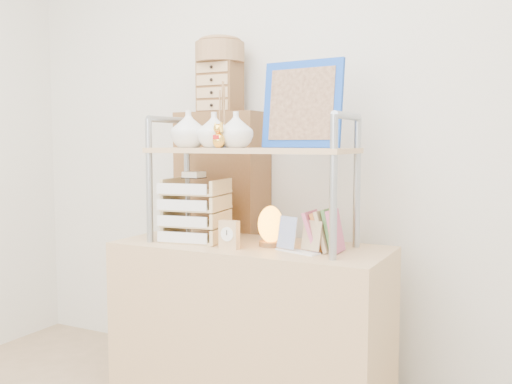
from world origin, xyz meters
TOP-DOWN VIEW (x-y plane):
  - desk at (0.00, 1.20)m, footprint 1.20×0.50m
  - cabinet at (-0.36, 1.57)m, footprint 0.45×0.24m
  - hutch at (-0.05, 1.21)m, footprint 0.90×0.34m
  - letter_tray at (-0.27, 1.17)m, footprint 0.29×0.28m
  - salt_lamp at (0.10, 1.20)m, footprint 0.11×0.11m
  - desk_clock at (-0.03, 1.07)m, footprint 0.09×0.04m
  - postcard_stand at (0.25, 1.13)m, footprint 0.21×0.12m
  - drawer_chest at (-0.36, 1.55)m, footprint 0.20×0.16m
  - woven_basket at (-0.36, 1.55)m, footprint 0.25×0.25m

SIDE VIEW (x-z plane):
  - desk at x=0.00m, z-range 0.00..0.75m
  - cabinet at x=-0.36m, z-range 0.00..1.35m
  - postcard_stand at x=0.25m, z-range 0.72..0.86m
  - desk_clock at x=-0.03m, z-range 0.75..0.87m
  - salt_lamp at x=0.10m, z-range 0.75..0.93m
  - letter_tray at x=-0.27m, z-range 0.72..1.03m
  - hutch at x=-0.05m, z-range 0.80..1.59m
  - drawer_chest at x=-0.36m, z-range 1.35..1.60m
  - woven_basket at x=-0.36m, z-range 1.60..1.70m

